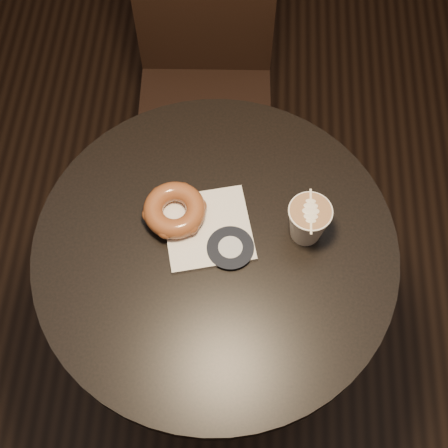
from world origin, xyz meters
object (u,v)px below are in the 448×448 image
object	(u,v)px
pastry_bag	(208,228)
latte_cup	(308,222)
doughnut	(175,210)
cafe_table	(216,284)
chair	(205,67)

from	to	relation	value
pastry_bag	latte_cup	distance (m)	0.19
doughnut	latte_cup	world-z (taller)	latte_cup
cafe_table	doughnut	bearing A→B (deg)	144.16
cafe_table	chair	bearing A→B (deg)	96.28
cafe_table	pastry_bag	world-z (taller)	pastry_bag
pastry_bag	doughnut	bearing A→B (deg)	146.71
chair	doughnut	xyz separation A→B (m)	(-0.01, -0.58, 0.26)
cafe_table	chair	xyz separation A→B (m)	(-0.07, 0.64, -0.03)
pastry_bag	latte_cup	xyz separation A→B (m)	(0.19, 0.00, 0.04)
doughnut	latte_cup	size ratio (longest dim) A/B	1.33
latte_cup	doughnut	bearing A→B (deg)	175.10
chair	pastry_bag	world-z (taller)	chair
chair	latte_cup	xyz separation A→B (m)	(0.24, -0.60, 0.28)
chair	latte_cup	size ratio (longest dim) A/B	10.18
cafe_table	pastry_bag	bearing A→B (deg)	115.24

